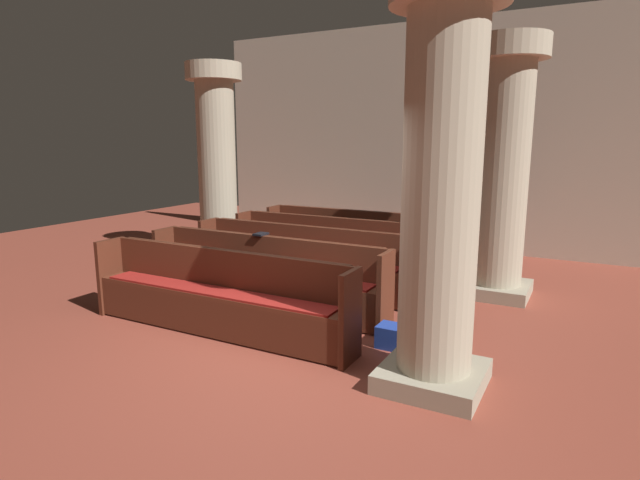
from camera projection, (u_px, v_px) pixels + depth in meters
name	position (u px, v px, depth m)	size (l,w,h in m)	color
ground_plane	(276.00, 348.00, 5.55)	(19.20, 19.20, 0.00)	brown
back_wall	(439.00, 137.00, 10.38)	(10.00, 0.16, 4.50)	beige
pew_row_0	(355.00, 236.00, 9.20)	(3.46, 0.47, 0.95)	#562819
pew_row_1	(331.00, 245.00, 8.38)	(3.46, 0.46, 0.95)	#562819
pew_row_2	(301.00, 257.00, 7.55)	(3.46, 0.46, 0.95)	#562819
pew_row_3	(264.00, 272.00, 6.72)	(3.46, 0.47, 0.95)	#562819
pew_row_4	(216.00, 290.00, 5.89)	(3.46, 0.46, 0.95)	#562819
pillar_aisle_side	(503.00, 166.00, 7.11)	(1.01, 1.01, 3.55)	#9F967E
pillar_far_side	(217.00, 159.00, 9.53)	(1.01, 1.01, 3.55)	#9F967E
pillar_aisle_rear	(441.00, 183.00, 4.36)	(0.96, 0.96, 3.55)	#9F967E
lectern	(419.00, 236.00, 9.57)	(0.48, 0.45, 1.08)	#411E13
hymn_book	(261.00, 234.00, 6.88)	(0.14, 0.20, 0.03)	black
kneeler_box_blue	(396.00, 337.00, 5.54)	(0.40, 0.26, 0.24)	navy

